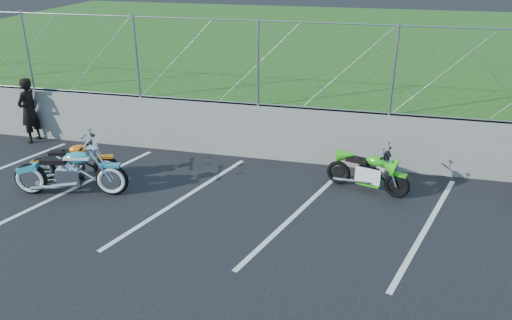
% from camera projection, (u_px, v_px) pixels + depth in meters
% --- Properties ---
extents(ground, '(90.00, 90.00, 0.00)m').
position_uv_depth(ground, '(163.00, 223.00, 9.35)').
color(ground, black).
rests_on(ground, ground).
extents(retaining_wall, '(30.00, 0.22, 1.30)m').
position_uv_depth(retaining_wall, '(218.00, 128.00, 12.21)').
color(retaining_wall, slate).
rests_on(retaining_wall, ground).
extents(grass_field, '(30.00, 20.00, 1.30)m').
position_uv_depth(grass_field, '(289.00, 50.00, 21.12)').
color(grass_field, '#1E4C14').
rests_on(grass_field, ground).
extents(chain_link_fence, '(28.00, 0.03, 2.00)m').
position_uv_depth(chain_link_fence, '(216.00, 61.00, 11.55)').
color(chain_link_fence, gray).
rests_on(chain_link_fence, retaining_wall).
extents(parking_lines, '(18.29, 4.31, 0.01)m').
position_uv_depth(parking_lines, '(239.00, 205.00, 9.98)').
color(parking_lines, silver).
rests_on(parking_lines, ground).
extents(cruiser_turquoise, '(2.35, 0.76, 1.18)m').
position_uv_depth(cruiser_turquoise, '(72.00, 174.00, 10.23)').
color(cruiser_turquoise, black).
rests_on(cruiser_turquoise, ground).
extents(naked_orange, '(1.87, 0.77, 0.96)m').
position_uv_depth(naked_orange, '(75.00, 163.00, 10.87)').
color(naked_orange, black).
rests_on(naked_orange, ground).
extents(sportbike_green, '(1.76, 0.71, 0.93)m').
position_uv_depth(sportbike_green, '(369.00, 173.00, 10.41)').
color(sportbike_green, black).
rests_on(sportbike_green, ground).
extents(person_standing, '(0.44, 0.64, 1.70)m').
position_uv_depth(person_standing, '(29.00, 110.00, 12.87)').
color(person_standing, black).
rests_on(person_standing, ground).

